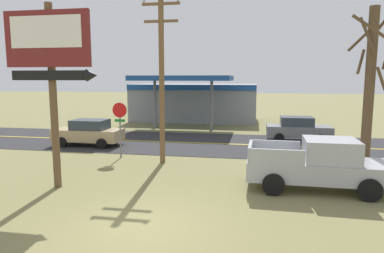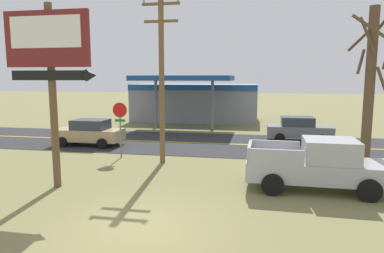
{
  "view_description": "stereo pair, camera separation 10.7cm",
  "coord_description": "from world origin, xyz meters",
  "px_view_note": "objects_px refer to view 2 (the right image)",
  "views": [
    {
      "loc": [
        3.13,
        -8.98,
        4.21
      ],
      "look_at": [
        0.0,
        8.0,
        1.8
      ],
      "focal_mm": 32.59,
      "sensor_mm": 36.0,
      "label": 1
    },
    {
      "loc": [
        3.23,
        -8.96,
        4.21
      ],
      "look_at": [
        0.0,
        8.0,
        1.8
      ],
      "focal_mm": 32.59,
      "sensor_mm": 36.0,
      "label": 2
    }
  ],
  "objects_px": {
    "bare_tree": "(370,89)",
    "pickup_silver_parked_on_lawn": "(318,165)",
    "motel_sign": "(50,60)",
    "gas_station": "(196,101)",
    "stop_sign": "(120,120)",
    "car_tan_mid_lane": "(89,132)",
    "utility_pole": "(162,75)",
    "car_grey_near_lane": "(299,129)"
  },
  "relations": [
    {
      "from": "gas_station",
      "to": "bare_tree",
      "type": "bearing_deg",
      "value": -60.39
    },
    {
      "from": "bare_tree",
      "to": "car_tan_mid_lane",
      "type": "distance_m",
      "value": 15.79
    },
    {
      "from": "utility_pole",
      "to": "gas_station",
      "type": "bearing_deg",
      "value": 94.72
    },
    {
      "from": "stop_sign",
      "to": "car_tan_mid_lane",
      "type": "height_order",
      "value": "stop_sign"
    },
    {
      "from": "pickup_silver_parked_on_lawn",
      "to": "car_grey_near_lane",
      "type": "height_order",
      "value": "pickup_silver_parked_on_lawn"
    },
    {
      "from": "car_tan_mid_lane",
      "to": "pickup_silver_parked_on_lawn",
      "type": "bearing_deg",
      "value": -27.3
    },
    {
      "from": "utility_pole",
      "to": "pickup_silver_parked_on_lawn",
      "type": "bearing_deg",
      "value": -23.84
    },
    {
      "from": "stop_sign",
      "to": "car_grey_near_lane",
      "type": "distance_m",
      "value": 12.04
    },
    {
      "from": "utility_pole",
      "to": "car_tan_mid_lane",
      "type": "bearing_deg",
      "value": 148.77
    },
    {
      "from": "utility_pole",
      "to": "gas_station",
      "type": "distance_m",
      "value": 17.61
    },
    {
      "from": "utility_pole",
      "to": "bare_tree",
      "type": "bearing_deg",
      "value": -7.13
    },
    {
      "from": "stop_sign",
      "to": "car_grey_near_lane",
      "type": "relative_size",
      "value": 0.7
    },
    {
      "from": "stop_sign",
      "to": "pickup_silver_parked_on_lawn",
      "type": "relative_size",
      "value": 0.56
    },
    {
      "from": "stop_sign",
      "to": "car_grey_near_lane",
      "type": "height_order",
      "value": "stop_sign"
    },
    {
      "from": "bare_tree",
      "to": "pickup_silver_parked_on_lawn",
      "type": "distance_m",
      "value": 4.03
    },
    {
      "from": "stop_sign",
      "to": "bare_tree",
      "type": "relative_size",
      "value": 0.42
    },
    {
      "from": "bare_tree",
      "to": "gas_station",
      "type": "distance_m",
      "value": 21.38
    },
    {
      "from": "car_grey_near_lane",
      "to": "motel_sign",
      "type": "bearing_deg",
      "value": -130.21
    },
    {
      "from": "bare_tree",
      "to": "gas_station",
      "type": "bearing_deg",
      "value": 119.61
    },
    {
      "from": "motel_sign",
      "to": "stop_sign",
      "type": "height_order",
      "value": "motel_sign"
    },
    {
      "from": "motel_sign",
      "to": "gas_station",
      "type": "distance_m",
      "value": 22.31
    },
    {
      "from": "pickup_silver_parked_on_lawn",
      "to": "utility_pole",
      "type": "bearing_deg",
      "value": 156.16
    },
    {
      "from": "motel_sign",
      "to": "pickup_silver_parked_on_lawn",
      "type": "distance_m",
      "value": 10.72
    },
    {
      "from": "bare_tree",
      "to": "stop_sign",
      "type": "bearing_deg",
      "value": 171.43
    },
    {
      "from": "utility_pole",
      "to": "car_tan_mid_lane",
      "type": "distance_m",
      "value": 7.57
    },
    {
      "from": "stop_sign",
      "to": "utility_pole",
      "type": "relative_size",
      "value": 0.36
    },
    {
      "from": "gas_station",
      "to": "car_grey_near_lane",
      "type": "xyz_separation_m",
      "value": [
        8.8,
        -9.92,
        -1.11
      ]
    },
    {
      "from": "motel_sign",
      "to": "car_grey_near_lane",
      "type": "xyz_separation_m",
      "value": [
        10.27,
        12.15,
        -4.05
      ]
    },
    {
      "from": "car_grey_near_lane",
      "to": "gas_station",
      "type": "bearing_deg",
      "value": 131.58
    },
    {
      "from": "motel_sign",
      "to": "pickup_silver_parked_on_lawn",
      "type": "relative_size",
      "value": 1.32
    },
    {
      "from": "pickup_silver_parked_on_lawn",
      "to": "car_tan_mid_lane",
      "type": "height_order",
      "value": "pickup_silver_parked_on_lawn"
    },
    {
      "from": "gas_station",
      "to": "utility_pole",
      "type": "bearing_deg",
      "value": -85.28
    },
    {
      "from": "bare_tree",
      "to": "car_tan_mid_lane",
      "type": "xyz_separation_m",
      "value": [
        -14.81,
        4.61,
        -2.94
      ]
    },
    {
      "from": "motel_sign",
      "to": "bare_tree",
      "type": "height_order",
      "value": "bare_tree"
    },
    {
      "from": "gas_station",
      "to": "car_grey_near_lane",
      "type": "relative_size",
      "value": 2.86
    },
    {
      "from": "utility_pole",
      "to": "car_tan_mid_lane",
      "type": "height_order",
      "value": "utility_pole"
    },
    {
      "from": "motel_sign",
      "to": "car_grey_near_lane",
      "type": "height_order",
      "value": "motel_sign"
    },
    {
      "from": "pickup_silver_parked_on_lawn",
      "to": "car_grey_near_lane",
      "type": "xyz_separation_m",
      "value": [
        0.43,
        10.53,
        -0.13
      ]
    },
    {
      "from": "pickup_silver_parked_on_lawn",
      "to": "car_grey_near_lane",
      "type": "relative_size",
      "value": 1.25
    },
    {
      "from": "bare_tree",
      "to": "car_grey_near_lane",
      "type": "xyz_separation_m",
      "value": [
        -1.73,
        8.61,
        -2.94
      ]
    },
    {
      "from": "car_tan_mid_lane",
      "to": "bare_tree",
      "type": "bearing_deg",
      "value": -17.27
    },
    {
      "from": "utility_pole",
      "to": "car_grey_near_lane",
      "type": "xyz_separation_m",
      "value": [
        7.36,
        7.47,
        -3.55
      ]
    }
  ]
}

